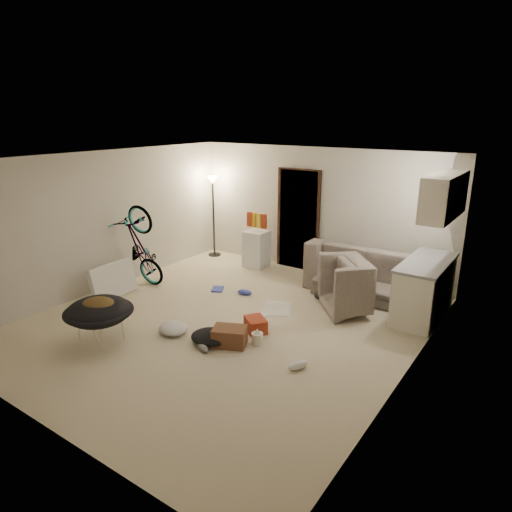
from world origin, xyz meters
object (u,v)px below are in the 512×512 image
Objects in this scene: tv_box at (113,280)px; juicer at (257,338)px; bicycle at (142,264)px; saucer_chair at (99,317)px; sofa at (370,276)px; kitchen_counter at (424,290)px; mini_fridge at (256,249)px; drink_case_b at (256,325)px; drink_case_a at (230,336)px; floor_lamp at (213,199)px; armchair at (364,291)px.

juicer is at bearing -2.47° from tv_box.
saucer_chair is (1.27, -1.92, -0.02)m from bicycle.
bicycle is at bearing 28.10° from sofa.
tv_box is at bearing -154.38° from kitchen_counter.
saucer_chair is at bearing 57.74° from sofa.
mini_fridge reaches higher than juicer.
saucer_chair is (-2.40, -3.96, 0.08)m from sofa.
saucer_chair reaches higher than drink_case_b.
kitchen_counter is 3.64m from mini_fridge.
juicer reaches higher than drink_case_b.
saucer_chair is 4.05× the size of juicer.
kitchen_counter is 1.16m from sofa.
tv_box is at bearing 35.51° from sofa.
drink_case_a reaches higher than juicer.
floor_lamp is 0.81× the size of sofa.
kitchen_counter is 3.27× the size of drink_case_a.
floor_lamp is 7.70× the size of juicer.
armchair is at bearing 39.45° from drink_case_a.
kitchen_counter is 2.75m from drink_case_b.
bicycle is 1.74× the size of tv_box.
bicycle is (-3.87, -1.28, 0.09)m from armchair.
kitchen_counter is at bearing -111.88° from armchair.
juicer is at bearing 76.92° from sofa.
drink_case_b is at bearing -102.09° from bicycle.
floor_lamp is at bearing 34.22° from armchair.
saucer_chair is at bearing -145.96° from juicer.
sofa is at bearing -65.41° from bicycle.
drink_case_a is at bearing -113.05° from bicycle.
tv_box reaches higher than drink_case_a.
saucer_chair is 2.23m from drink_case_b.
floor_lamp is 1.81× the size of armchair.
bicycle is 1.68× the size of saucer_chair.
floor_lamp reaches higher than kitchen_counter.
floor_lamp is 4.20m from armchair.
drink_case_b is (2.85, 0.30, -0.20)m from tv_box.
mini_fridge is 3.45m from juicer.
drink_case_a is (2.79, -0.94, -0.29)m from bicycle.
mini_fridge is at bearing 91.91° from saucer_chair.
drink_case_a is (-1.08, -2.21, -0.19)m from armchair.
saucer_chair reaches higher than drink_case_a.
bicycle reaches higher than armchair.
floor_lamp is at bearing 172.34° from kitchen_counter.
drink_case_a is 1.28× the size of drink_case_b.
kitchen_counter is 3.20m from drink_case_a.
floor_lamp is 4.47m from saucer_chair.
bicycle is at bearing -161.39° from kitchen_counter.
mini_fridge is at bearing 65.90° from tv_box.
kitchen_counter is 1.58× the size of saucer_chair.
drink_case_a is 0.56m from drink_case_b.
saucer_chair is 1.83m from drink_case_a.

